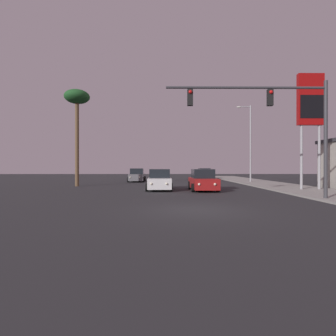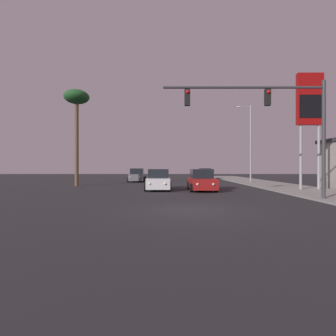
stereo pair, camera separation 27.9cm
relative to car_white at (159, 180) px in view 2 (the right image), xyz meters
name	(u,v)px [view 2 (the right image)]	position (x,y,z in m)	size (l,w,h in m)	color
ground_plane	(192,210)	(1.76, -9.88, -0.76)	(120.00, 120.00, 0.00)	#28282B
sidewalk_right	(298,189)	(11.26, 0.12, -0.70)	(5.00, 60.00, 0.12)	gray
car_white	(159,180)	(0.00, 0.00, 0.00)	(2.04, 4.33, 1.68)	silver
car_grey	(138,176)	(-3.18, 12.11, 0.00)	(2.04, 4.34, 1.68)	slate
car_red	(202,181)	(3.41, -0.60, 0.00)	(2.04, 4.33, 1.68)	maroon
car_black	(206,174)	(6.34, 18.40, 0.00)	(2.04, 4.33, 1.68)	black
traffic_light_mast	(277,113)	(6.69, -6.78, 4.05)	(8.93, 0.36, 6.50)	#38383D
street_lamp	(251,139)	(10.37, 9.61, 4.36)	(1.74, 0.24, 9.00)	#99999E
gas_station_sign	(311,106)	(11.79, -0.84, 5.86)	(2.00, 0.42, 9.00)	#99999E
palm_tree_near	(78,103)	(-8.06, 4.12, 7.32)	(2.40, 2.40, 9.30)	brown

